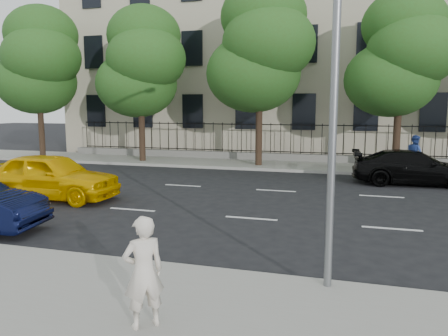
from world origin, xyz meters
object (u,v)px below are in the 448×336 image
Objects in this scene: black_sedan at (414,168)px; woman_near at (143,272)px; yellow_taxi at (51,176)px; street_light at (338,6)px.

black_sedan is 15.59m from woman_near.
yellow_taxi is 10.80m from woman_near.
yellow_taxi is at bearing -88.28° from woman_near.
street_light is at bearing 162.67° from black_sedan.
yellow_taxi reaches higher than black_sedan.
street_light is 1.57× the size of black_sedan.
black_sedan is (2.96, 11.79, -4.41)m from street_light.
black_sedan is at bearing -153.35° from woman_near.
black_sedan is (13.05, 6.88, -0.11)m from yellow_taxi.
yellow_taxi is 0.98× the size of black_sedan.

